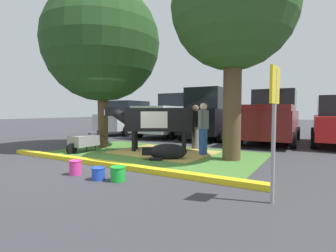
% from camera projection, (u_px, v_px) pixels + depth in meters
% --- Properties ---
extents(ground_plane, '(80.00, 80.00, 0.00)m').
position_uv_depth(ground_plane, '(108.00, 161.00, 7.25)').
color(ground_plane, '#38383D').
extents(grass_island, '(6.78, 4.04, 0.02)m').
position_uv_depth(grass_island, '(154.00, 154.00, 8.45)').
color(grass_island, '#477A33').
rests_on(grass_island, ground).
extents(curb_yellow, '(7.98, 0.24, 0.12)m').
position_uv_depth(curb_yellow, '(108.00, 164.00, 6.58)').
color(curb_yellow, yellow).
rests_on(curb_yellow, ground).
extents(hay_bedding, '(3.36, 2.62, 0.04)m').
position_uv_depth(hay_bedding, '(163.00, 152.00, 8.65)').
color(hay_bedding, tan).
rests_on(hay_bedding, ground).
extents(shade_tree_left, '(4.36, 4.36, 6.15)m').
position_uv_depth(shade_tree_left, '(102.00, 44.00, 9.65)').
color(shade_tree_left, brown).
rests_on(shade_tree_left, ground).
extents(shade_tree_right, '(3.51, 3.51, 6.10)m').
position_uv_depth(shade_tree_right, '(234.00, 8.00, 7.13)').
color(shade_tree_right, brown).
rests_on(shade_tree_right, ground).
extents(cow_holstein, '(2.90, 1.88, 1.57)m').
position_uv_depth(cow_holstein, '(156.00, 120.00, 8.91)').
color(cow_holstein, black).
rests_on(cow_holstein, ground).
extents(calf_lying, '(1.28, 0.99, 0.48)m').
position_uv_depth(calf_lying, '(167.00, 152.00, 7.40)').
color(calf_lying, black).
rests_on(calf_lying, ground).
extents(person_handler, '(0.44, 0.36, 1.63)m').
position_uv_depth(person_handler, '(195.00, 126.00, 9.37)').
color(person_handler, slate).
rests_on(person_handler, ground).
extents(person_visitor_near, '(0.34, 0.53, 1.68)m').
position_uv_depth(person_visitor_near, '(203.00, 127.00, 8.10)').
color(person_visitor_near, '#23478C').
rests_on(person_visitor_near, ground).
extents(wheelbarrow, '(0.63, 1.60, 0.63)m').
position_uv_depth(wheelbarrow, '(83.00, 141.00, 8.76)').
color(wheelbarrow, gray).
rests_on(wheelbarrow, ground).
extents(parking_sign, '(0.08, 0.44, 2.10)m').
position_uv_depth(parking_sign, '(274.00, 107.00, 3.87)').
color(parking_sign, '#99999E').
rests_on(parking_sign, ground).
extents(bucket_pink, '(0.29, 0.29, 0.33)m').
position_uv_depth(bucket_pink, '(75.00, 167.00, 5.72)').
color(bucket_pink, '#EA3893').
rests_on(bucket_pink, ground).
extents(bucket_blue, '(0.30, 0.30, 0.26)m').
position_uv_depth(bucket_blue, '(98.00, 173.00, 5.31)').
color(bucket_blue, blue).
rests_on(bucket_blue, ground).
extents(bucket_green, '(0.32, 0.32, 0.30)m').
position_uv_depth(bucket_green, '(118.00, 173.00, 5.20)').
color(bucket_green, green).
rests_on(bucket_green, ground).
extents(sedan_silver, '(2.11, 4.45, 2.02)m').
position_uv_depth(sedan_silver, '(129.00, 118.00, 15.83)').
color(sedan_silver, silver).
rests_on(sedan_silver, ground).
extents(pickup_truck_black, '(2.33, 5.45, 2.42)m').
position_uv_depth(pickup_truck_black, '(172.00, 116.00, 14.55)').
color(pickup_truck_black, silver).
rests_on(pickup_truck_black, ground).
extents(suv_black, '(2.21, 4.65, 2.52)m').
position_uv_depth(suv_black, '(212.00, 114.00, 13.09)').
color(suv_black, black).
rests_on(suv_black, ground).
extents(pickup_truck_maroon, '(2.33, 5.45, 2.42)m').
position_uv_depth(pickup_truck_maroon, '(272.00, 118.00, 11.60)').
color(pickup_truck_maroon, maroon).
rests_on(pickup_truck_maroon, ground).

